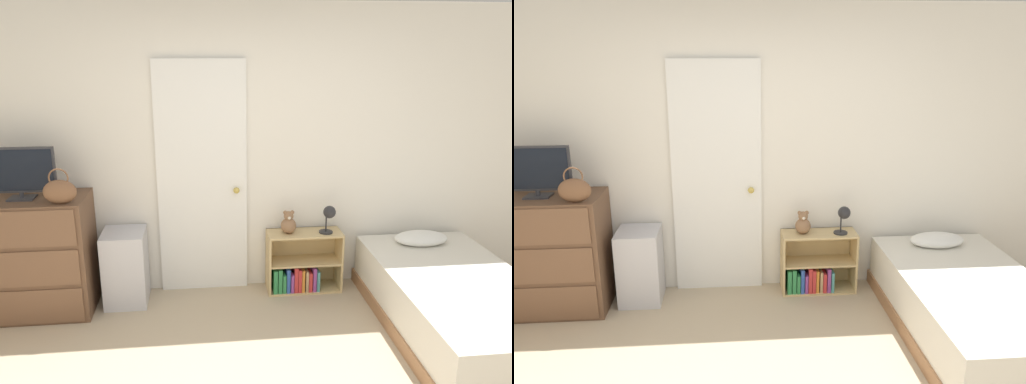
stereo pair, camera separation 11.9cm
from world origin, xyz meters
The scene contains 10 objects.
wall_back centered at (0.00, 2.04, 1.27)m, with size 10.00×0.06×2.55m.
door_closed centered at (-0.38, 1.99, 1.04)m, with size 0.79×0.09×2.09m.
dresser centered at (-1.80, 1.71, 0.50)m, with size 0.96×0.55×1.00m.
tv centered at (-1.82, 1.69, 1.22)m, with size 0.57×0.16×0.42m.
handbag centered at (-1.47, 1.53, 1.11)m, with size 0.26×0.10×0.28m.
storage_bin centered at (-1.07, 1.79, 0.33)m, with size 0.36×0.39×0.65m.
bookshelf centered at (0.49, 1.85, 0.21)m, with size 0.68×0.27×0.56m.
teddy_bear centered at (0.38, 1.85, 0.65)m, with size 0.14×0.14×0.21m.
desk_lamp centered at (0.74, 1.81, 0.74)m, with size 0.14×0.14×0.26m.
bed centered at (1.57, 1.00, 0.23)m, with size 1.08×1.99×0.57m.
Camera 2 is at (-0.26, -2.32, 2.16)m, focal length 35.00 mm.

